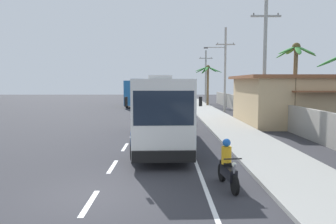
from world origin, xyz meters
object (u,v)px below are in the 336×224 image
at_px(coach_bus_far_lane, 139,92).
at_px(motorcycle_trailing, 228,168).
at_px(motorcycle_beside_bus, 187,115).
at_px(utility_pole_mid, 265,58).
at_px(coach_bus_foreground, 160,107).
at_px(palm_nearest, 296,66).
at_px(utility_pole_distant, 206,76).
at_px(utility_pole_far, 224,68).
at_px(palm_third, 208,76).

distance_m(coach_bus_far_lane, motorcycle_trailing, 36.80).
height_order(motorcycle_beside_bus, utility_pole_mid, utility_pole_mid).
distance_m(coach_bus_foreground, coach_bus_far_lane, 28.65).
relative_size(motorcycle_trailing, palm_nearest, 0.33).
bearing_deg(utility_pole_distant, utility_pole_far, -88.72).
distance_m(utility_pole_distant, palm_nearest, 28.94).
height_order(motorcycle_trailing, palm_third, palm_third).
relative_size(coach_bus_foreground, utility_pole_mid, 1.28).
relative_size(coach_bus_far_lane, palm_nearest, 1.91).
relative_size(motorcycle_beside_bus, utility_pole_distant, 0.24).
distance_m(utility_pole_far, palm_third, 9.23).
height_order(utility_pole_mid, palm_third, utility_pole_mid).
height_order(coach_bus_far_lane, utility_pole_distant, utility_pole_distant).
relative_size(utility_pole_distant, palm_third, 1.44).
height_order(coach_bus_far_lane, motorcycle_beside_bus, coach_bus_far_lane).
bearing_deg(palm_nearest, motorcycle_beside_bus, 148.55).
xyz_separation_m(utility_pole_mid, palm_nearest, (2.11, 0.00, -0.50)).
bearing_deg(motorcycle_beside_bus, coach_bus_foreground, -103.69).
relative_size(motorcycle_beside_bus, utility_pole_mid, 0.20).
relative_size(motorcycle_beside_bus, utility_pole_far, 0.21).
relative_size(utility_pole_far, palm_nearest, 1.57).
bearing_deg(utility_pole_far, utility_pole_mid, -89.48).
bearing_deg(coach_bus_foreground, motorcycle_beside_bus, 76.31).
bearing_deg(motorcycle_trailing, palm_third, 83.69).
distance_m(motorcycle_beside_bus, palm_nearest, 9.12).
xyz_separation_m(coach_bus_far_lane, motorcycle_trailing, (5.84, -36.31, -1.37)).
distance_m(coach_bus_foreground, motorcycle_beside_bus, 8.73).
relative_size(utility_pole_far, utility_pole_distant, 1.13).
bearing_deg(utility_pole_mid, motorcycle_trailing, -111.58).
bearing_deg(palm_third, coach_bus_foreground, -102.65).
height_order(coach_bus_foreground, utility_pole_distant, utility_pole_distant).
bearing_deg(coach_bus_far_lane, palm_nearest, -62.49).
height_order(coach_bus_foreground, palm_third, palm_third).
bearing_deg(utility_pole_distant, motorcycle_trailing, -95.98).
xyz_separation_m(motorcycle_beside_bus, utility_pole_far, (4.82, 10.09, 4.35)).
relative_size(motorcycle_trailing, utility_pole_far, 0.21).
bearing_deg(utility_pole_far, utility_pole_distant, 91.28).
distance_m(motorcycle_trailing, utility_pole_distant, 41.17).
height_order(coach_bus_far_lane, palm_third, palm_third).
bearing_deg(palm_third, motorcycle_beside_bus, -102.19).
bearing_deg(motorcycle_trailing, coach_bus_foreground, 106.09).
bearing_deg(palm_nearest, palm_third, 97.02).
bearing_deg(utility_pole_mid, palm_third, 91.93).
distance_m(utility_pole_mid, utility_pole_far, 14.42).
height_order(coach_bus_foreground, palm_nearest, palm_nearest).
xyz_separation_m(coach_bus_foreground, motorcycle_beside_bus, (2.04, 8.39, -1.29)).
relative_size(motorcycle_trailing, palm_third, 0.34).
height_order(palm_nearest, palm_third, palm_nearest).
distance_m(utility_pole_distant, palm_third, 5.26).
height_order(coach_bus_far_lane, motorcycle_trailing, coach_bus_far_lane).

